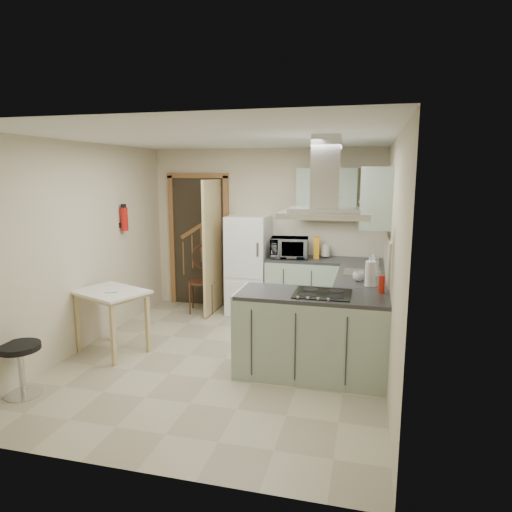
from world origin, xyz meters
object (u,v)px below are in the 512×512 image
(bentwood_chair, at_px, (202,282))
(fridge, at_px, (248,265))
(extractor_hood, at_px, (325,215))
(drop_leaf_table, at_px, (112,322))
(peninsula, at_px, (312,335))
(microwave, at_px, (289,248))
(stool, at_px, (22,369))

(bentwood_chair, bearing_deg, fridge, -5.81)
(extractor_hood, bearing_deg, drop_leaf_table, 178.76)
(bentwood_chair, bearing_deg, peninsula, -58.44)
(extractor_hood, bearing_deg, fridge, 123.79)
(fridge, height_order, microwave, fridge)
(stool, bearing_deg, extractor_hood, 22.14)
(fridge, distance_m, drop_leaf_table, 2.28)
(peninsula, bearing_deg, fridge, 121.74)
(extractor_hood, bearing_deg, bentwood_chair, 137.64)
(peninsula, xyz_separation_m, extractor_hood, (0.10, 0.00, 1.27))
(fridge, distance_m, stool, 3.46)
(fridge, bearing_deg, stool, -114.92)
(stool, bearing_deg, peninsula, 22.88)
(fridge, xyz_separation_m, extractor_hood, (1.32, -1.98, 0.97))
(stool, distance_m, microwave, 3.79)
(extractor_hood, relative_size, microwave, 1.66)
(stool, relative_size, microwave, 0.96)
(bentwood_chair, relative_size, microwave, 1.73)
(extractor_hood, xyz_separation_m, microwave, (-0.69, 1.94, -0.67))
(fridge, height_order, drop_leaf_table, fridge)
(fridge, relative_size, drop_leaf_table, 1.84)
(peninsula, bearing_deg, stool, -157.12)
(peninsula, bearing_deg, bentwood_chair, 136.21)
(peninsula, relative_size, microwave, 2.85)
(extractor_hood, relative_size, drop_leaf_table, 1.10)
(bentwood_chair, bearing_deg, extractor_hood, -57.01)
(fridge, distance_m, peninsula, 2.35)
(peninsula, relative_size, bentwood_chair, 1.65)
(bentwood_chair, height_order, stool, bentwood_chair)
(peninsula, height_order, microwave, microwave)
(fridge, bearing_deg, drop_leaf_table, -121.34)
(peninsula, relative_size, extractor_hood, 1.72)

